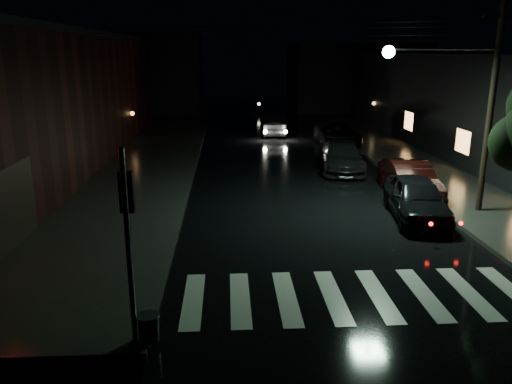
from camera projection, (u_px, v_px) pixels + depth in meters
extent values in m
plane|color=black|center=(241.00, 309.00, 12.29)|extent=(120.00, 120.00, 0.00)
cube|color=#282826|center=(135.00, 174.00, 25.44)|extent=(6.00, 44.00, 0.15)
cube|color=#282826|center=(423.00, 170.00, 26.28)|extent=(4.00, 44.00, 0.15)
cube|color=black|center=(2.00, 104.00, 26.05)|extent=(10.00, 36.00, 7.00)
cube|color=black|center=(136.00, 72.00, 53.89)|extent=(14.00, 10.00, 8.00)
cube|color=black|center=(355.00, 76.00, 55.37)|extent=(14.00, 10.00, 7.00)
cube|color=beige|center=(356.00, 296.00, 12.94)|extent=(9.00, 3.00, 0.01)
cylinder|color=slate|center=(129.00, 249.00, 10.11)|extent=(0.12, 0.12, 4.20)
cylinder|color=black|center=(149.00, 328.00, 10.62)|extent=(0.44, 0.44, 0.55)
cylinder|color=slate|center=(148.00, 316.00, 10.54)|extent=(0.48, 0.48, 0.04)
cube|color=black|center=(126.00, 192.00, 9.97)|extent=(0.28, 0.16, 0.85)
sphere|color=#0CFF33|center=(128.00, 203.00, 10.13)|extent=(0.20, 0.20, 0.20)
cylinder|color=black|center=(491.00, 107.00, 18.42)|extent=(0.24, 0.24, 8.00)
cube|color=black|center=(503.00, 17.00, 17.57)|extent=(1.40, 0.10, 0.10)
cylinder|color=slate|center=(444.00, 49.00, 17.76)|extent=(4.00, 0.08, 0.08)
sphere|color=#BFFFD8|center=(389.00, 52.00, 17.67)|extent=(0.44, 0.44, 0.44)
imported|color=black|center=(416.00, 198.00, 18.79)|extent=(2.46, 4.88, 1.59)
imported|color=black|center=(410.00, 179.00, 21.60)|extent=(1.81, 4.77, 1.55)
imported|color=black|center=(342.00, 156.00, 26.48)|extent=(2.80, 5.45, 1.51)
imported|color=black|center=(338.00, 134.00, 33.44)|extent=(2.60, 5.50, 1.52)
imported|color=black|center=(273.00, 124.00, 37.89)|extent=(1.77, 4.84, 1.58)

